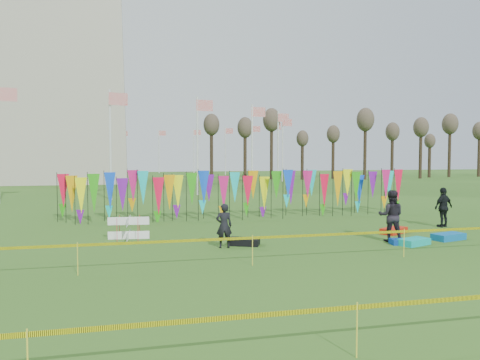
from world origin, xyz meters
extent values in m
plane|color=#2A5417|center=(0.00, 0.00, 0.00)|extent=(160.00, 160.00, 0.00)
cylinder|color=silver|center=(14.00, 48.00, 4.00)|extent=(0.16, 0.16, 8.00)
plane|color=red|center=(14.60, 48.00, 7.30)|extent=(1.40, 0.00, 1.40)
cylinder|color=silver|center=(13.05, 55.25, 4.00)|extent=(0.16, 0.16, 8.00)
plane|color=red|center=(13.65, 55.25, 7.30)|extent=(1.40, 0.00, 1.40)
cylinder|color=silver|center=(10.25, 62.00, 4.00)|extent=(0.16, 0.16, 8.00)
plane|color=red|center=(10.85, 62.00, 7.30)|extent=(1.40, 0.00, 1.40)
cylinder|color=silver|center=(5.80, 67.80, 4.00)|extent=(0.16, 0.16, 8.00)
plane|color=red|center=(6.40, 67.80, 7.30)|extent=(1.40, 0.00, 1.40)
cylinder|color=silver|center=(0.00, 72.25, 4.00)|extent=(0.16, 0.16, 8.00)
plane|color=red|center=(0.60, 72.25, 7.30)|extent=(1.40, 0.00, 1.40)
cylinder|color=silver|center=(-6.75, 75.05, 4.00)|extent=(0.16, 0.16, 8.00)
plane|color=red|center=(-6.15, 75.05, 7.30)|extent=(1.40, 0.00, 1.40)
cylinder|color=silver|center=(-14.00, 76.00, 4.00)|extent=(0.16, 0.16, 8.00)
plane|color=red|center=(-13.40, 76.00, 7.30)|extent=(1.40, 0.00, 1.40)
cylinder|color=silver|center=(-21.25, 75.05, 4.00)|extent=(0.16, 0.16, 8.00)
plane|color=red|center=(-20.65, 75.05, 7.30)|extent=(1.40, 0.00, 1.40)
plane|color=red|center=(-13.40, 20.00, 7.30)|extent=(1.40, 0.00, 1.40)
cylinder|color=silver|center=(-6.75, 20.95, 4.00)|extent=(0.16, 0.16, 8.00)
plane|color=red|center=(-6.15, 20.95, 7.30)|extent=(1.40, 0.00, 1.40)
cylinder|color=silver|center=(0.00, 23.75, 4.00)|extent=(0.16, 0.16, 8.00)
plane|color=red|center=(0.60, 23.75, 7.30)|extent=(1.40, 0.00, 1.40)
cylinder|color=silver|center=(5.80, 28.20, 4.00)|extent=(0.16, 0.16, 8.00)
plane|color=red|center=(6.40, 28.20, 7.30)|extent=(1.40, 0.00, 1.40)
cylinder|color=silver|center=(10.25, 34.00, 4.00)|extent=(0.16, 0.16, 8.00)
plane|color=red|center=(10.85, 34.00, 7.30)|extent=(1.40, 0.00, 1.40)
cylinder|color=silver|center=(13.05, 40.75, 4.00)|extent=(0.16, 0.16, 8.00)
plane|color=red|center=(13.65, 40.75, 7.30)|extent=(1.40, 0.00, 1.40)
cylinder|color=black|center=(-9.00, 9.14, 1.17)|extent=(0.03, 0.03, 2.34)
cone|color=red|center=(-8.72, 9.14, 1.46)|extent=(0.64, 0.64, 1.60)
cylinder|color=black|center=(-8.44, 9.14, 1.17)|extent=(0.03, 0.03, 2.34)
cone|color=#DF9807|center=(-8.16, 9.14, 1.46)|extent=(0.64, 0.64, 1.60)
cylinder|color=black|center=(-7.88, 9.14, 1.17)|extent=(0.03, 0.03, 2.34)
cone|color=#FBFF0D|center=(-7.59, 9.14, 1.46)|extent=(0.64, 0.64, 1.60)
cylinder|color=black|center=(-7.31, 9.14, 1.17)|extent=(0.03, 0.03, 2.34)
cone|color=#279E12|center=(-7.03, 9.14, 1.46)|extent=(0.64, 0.64, 1.60)
cylinder|color=black|center=(-6.75, 9.14, 1.17)|extent=(0.03, 0.03, 2.34)
cone|color=blue|center=(-6.47, 9.14, 1.46)|extent=(0.64, 0.64, 1.60)
cylinder|color=black|center=(-6.19, 9.14, 1.17)|extent=(0.03, 0.03, 2.34)
cone|color=#6F119B|center=(-5.91, 9.14, 1.46)|extent=(0.64, 0.64, 1.60)
cylinder|color=black|center=(-5.62, 9.14, 1.17)|extent=(0.03, 0.03, 2.34)
cone|color=#C91669|center=(-5.34, 9.14, 1.46)|extent=(0.64, 0.64, 1.60)
cylinder|color=black|center=(-5.06, 9.14, 1.17)|extent=(0.03, 0.03, 2.34)
cone|color=#0DC5C4|center=(-4.78, 9.14, 1.46)|extent=(0.64, 0.64, 1.60)
cylinder|color=black|center=(-4.50, 9.14, 1.17)|extent=(0.03, 0.03, 2.34)
cone|color=red|center=(-4.22, 9.14, 1.46)|extent=(0.64, 0.64, 1.60)
cylinder|color=black|center=(-3.94, 9.14, 1.17)|extent=(0.03, 0.03, 2.34)
cone|color=#DF9807|center=(-3.66, 9.14, 1.46)|extent=(0.64, 0.64, 1.60)
cylinder|color=black|center=(-3.38, 9.14, 1.17)|extent=(0.03, 0.03, 2.34)
cone|color=#FBFF0D|center=(-3.09, 9.14, 1.46)|extent=(0.64, 0.64, 1.60)
cylinder|color=black|center=(-2.81, 9.14, 1.17)|extent=(0.03, 0.03, 2.34)
cone|color=#279E12|center=(-2.53, 9.14, 1.46)|extent=(0.64, 0.64, 1.60)
cylinder|color=black|center=(-2.25, 9.14, 1.17)|extent=(0.03, 0.03, 2.34)
cone|color=blue|center=(-1.97, 9.14, 1.46)|extent=(0.64, 0.64, 1.60)
cylinder|color=black|center=(-1.69, 9.14, 1.17)|extent=(0.03, 0.03, 2.34)
cone|color=#6F119B|center=(-1.41, 9.14, 1.46)|extent=(0.64, 0.64, 1.60)
cylinder|color=black|center=(-1.12, 9.14, 1.17)|extent=(0.03, 0.03, 2.34)
cone|color=#C91669|center=(-0.84, 9.14, 1.46)|extent=(0.64, 0.64, 1.60)
cylinder|color=black|center=(-0.56, 9.14, 1.17)|extent=(0.03, 0.03, 2.34)
cone|color=#0DC5C4|center=(-0.28, 9.14, 1.46)|extent=(0.64, 0.64, 1.60)
cylinder|color=black|center=(0.00, 9.14, 1.17)|extent=(0.03, 0.03, 2.34)
cone|color=red|center=(0.28, 9.14, 1.46)|extent=(0.64, 0.64, 1.60)
cylinder|color=black|center=(0.56, 9.14, 1.17)|extent=(0.03, 0.03, 2.34)
cone|color=#DF9807|center=(0.84, 9.14, 1.46)|extent=(0.64, 0.64, 1.60)
cylinder|color=black|center=(1.12, 9.14, 1.17)|extent=(0.03, 0.03, 2.34)
cone|color=#FBFF0D|center=(1.41, 9.14, 1.46)|extent=(0.64, 0.64, 1.60)
cylinder|color=black|center=(1.69, 9.14, 1.17)|extent=(0.03, 0.03, 2.34)
cone|color=#279E12|center=(1.97, 9.14, 1.46)|extent=(0.64, 0.64, 1.60)
cylinder|color=black|center=(2.25, 9.14, 1.17)|extent=(0.03, 0.03, 2.34)
cone|color=blue|center=(2.53, 9.14, 1.46)|extent=(0.64, 0.64, 1.60)
cylinder|color=black|center=(2.81, 9.14, 1.17)|extent=(0.03, 0.03, 2.34)
cone|color=#6F119B|center=(3.09, 9.14, 1.46)|extent=(0.64, 0.64, 1.60)
cylinder|color=black|center=(3.38, 9.14, 1.17)|extent=(0.03, 0.03, 2.34)
cone|color=#C91669|center=(3.66, 9.14, 1.46)|extent=(0.64, 0.64, 1.60)
cylinder|color=black|center=(3.94, 9.14, 1.17)|extent=(0.03, 0.03, 2.34)
cone|color=#0DC5C4|center=(4.22, 9.14, 1.46)|extent=(0.64, 0.64, 1.60)
cylinder|color=black|center=(4.50, 9.14, 1.17)|extent=(0.03, 0.03, 2.34)
cone|color=red|center=(4.78, 9.14, 1.46)|extent=(0.64, 0.64, 1.60)
cylinder|color=black|center=(5.06, 9.14, 1.17)|extent=(0.03, 0.03, 2.34)
cone|color=#DF9807|center=(5.34, 9.14, 1.46)|extent=(0.64, 0.64, 1.60)
cylinder|color=black|center=(5.62, 9.14, 1.17)|extent=(0.03, 0.03, 2.34)
cone|color=#FBFF0D|center=(5.91, 9.14, 1.46)|extent=(0.64, 0.64, 1.60)
cylinder|color=black|center=(6.19, 9.14, 1.17)|extent=(0.03, 0.03, 2.34)
cone|color=#279E12|center=(6.47, 9.14, 1.46)|extent=(0.64, 0.64, 1.60)
cylinder|color=black|center=(6.75, 9.14, 1.17)|extent=(0.03, 0.03, 2.34)
cone|color=blue|center=(7.03, 9.14, 1.46)|extent=(0.64, 0.64, 1.60)
cylinder|color=black|center=(7.31, 9.14, 1.17)|extent=(0.03, 0.03, 2.34)
cone|color=#6F119B|center=(7.59, 9.14, 1.46)|extent=(0.64, 0.64, 1.60)
cylinder|color=black|center=(7.88, 9.14, 1.17)|extent=(0.03, 0.03, 2.34)
cone|color=#C91669|center=(8.15, 9.14, 1.46)|extent=(0.64, 0.64, 1.60)
cylinder|color=black|center=(8.44, 9.14, 1.17)|extent=(0.03, 0.03, 2.34)
cone|color=#0DC5C4|center=(8.72, 9.14, 1.46)|extent=(0.64, 0.64, 1.60)
cylinder|color=black|center=(9.00, 9.14, 1.17)|extent=(0.03, 0.03, 2.34)
cone|color=red|center=(9.28, 9.14, 1.46)|extent=(0.64, 0.64, 1.60)
cube|color=#FFFA05|center=(0.00, -1.06, 0.82)|extent=(26.00, 0.01, 0.08)
cylinder|color=yellow|center=(-7.00, -1.06, 0.45)|extent=(0.02, 0.02, 0.90)
cylinder|color=yellow|center=(-2.00, -1.06, 0.45)|extent=(0.02, 0.02, 0.90)
cylinder|color=yellow|center=(3.00, -1.06, 0.45)|extent=(0.02, 0.02, 0.90)
cube|color=#FFFA05|center=(0.00, -7.48, 0.82)|extent=(26.00, 0.01, 0.08)
cylinder|color=yellow|center=(-2.00, -7.48, 0.45)|extent=(0.02, 0.02, 0.90)
cylinder|color=#36271B|center=(6.00, 44.00, 3.20)|extent=(0.44, 0.44, 6.40)
ellipsoid|color=#4C4033|center=(6.00, 44.00, 6.56)|extent=(1.92, 1.92, 2.56)
cylinder|color=#36271B|center=(10.00, 44.00, 3.20)|extent=(0.44, 0.44, 6.40)
ellipsoid|color=#4C4033|center=(10.00, 44.00, 6.56)|extent=(1.92, 1.92, 2.56)
cylinder|color=#36271B|center=(14.00, 44.00, 3.20)|extent=(0.44, 0.44, 6.40)
ellipsoid|color=#4C4033|center=(14.00, 44.00, 6.56)|extent=(1.92, 1.92, 2.56)
cylinder|color=#36271B|center=(18.00, 44.00, 3.20)|extent=(0.44, 0.44, 6.40)
ellipsoid|color=#4C4033|center=(18.00, 44.00, 6.56)|extent=(1.92, 1.92, 2.56)
cylinder|color=#36271B|center=(22.00, 44.00, 3.20)|extent=(0.44, 0.44, 6.40)
ellipsoid|color=#4C4033|center=(22.00, 44.00, 6.56)|extent=(1.92, 1.92, 2.56)
cylinder|color=#36271B|center=(26.00, 44.00, 3.20)|extent=(0.44, 0.44, 6.40)
ellipsoid|color=#4C4033|center=(26.00, 44.00, 6.56)|extent=(1.92, 1.92, 2.56)
cylinder|color=#36271B|center=(30.00, 44.00, 3.20)|extent=(0.44, 0.44, 6.40)
ellipsoid|color=#4C4033|center=(30.00, 44.00, 6.56)|extent=(1.92, 1.92, 2.56)
cylinder|color=#36271B|center=(34.00, 44.00, 3.20)|extent=(0.44, 0.44, 6.40)
ellipsoid|color=#4C4033|center=(34.00, 44.00, 6.56)|extent=(1.92, 1.92, 2.56)
cylinder|color=#36271B|center=(38.00, 44.00, 3.20)|extent=(0.44, 0.44, 6.40)
ellipsoid|color=#4C4033|center=(38.00, 44.00, 6.56)|extent=(1.92, 1.92, 2.56)
cylinder|color=#36271B|center=(42.00, 44.00, 3.20)|extent=(0.44, 0.44, 6.40)
ellipsoid|color=#4C4033|center=(42.00, 44.00, 6.56)|extent=(1.92, 1.92, 2.56)
cylinder|color=red|center=(-5.93, 3.80, 0.44)|extent=(0.02, 0.02, 0.88)
cylinder|color=red|center=(-5.16, 3.80, 0.44)|extent=(0.02, 0.02, 0.88)
cylinder|color=red|center=(-5.93, 4.57, 0.44)|extent=(0.02, 0.02, 0.88)
cylinder|color=red|center=(-5.16, 4.57, 0.44)|extent=(0.02, 0.02, 0.88)
imported|color=black|center=(-2.30, 1.74, 0.78)|extent=(0.59, 0.44, 1.56)
imported|color=black|center=(4.04, 1.47, 0.97)|extent=(1.10, 0.96, 1.93)
imported|color=black|center=(8.26, 4.07, 0.90)|extent=(1.16, 0.83, 1.79)
cube|color=#0CB4AD|center=(4.48, 0.63, 0.12)|extent=(1.32, 0.98, 0.24)
cube|color=#093799|center=(4.18, 0.83, 0.10)|extent=(1.02, 0.65, 0.20)
cube|color=red|center=(5.15, 3.06, 0.12)|extent=(1.42, 1.17, 0.24)
cube|color=black|center=(-1.50, 2.05, 0.12)|extent=(1.23, 1.01, 0.25)
cube|color=#0C64AD|center=(6.36, 1.24, 0.12)|extent=(1.41, 0.93, 0.25)
camera|label=1|loc=(-5.54, -14.14, 3.23)|focal=35.00mm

